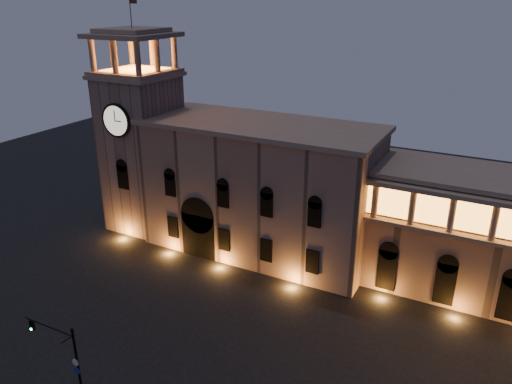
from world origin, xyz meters
TOP-DOWN VIEW (x-y plane):
  - ground at (0.00, 0.00)m, footprint 160.00×160.00m
  - government_building at (-2.08, 21.93)m, footprint 30.80×12.80m
  - clock_tower at (-20.50, 20.98)m, footprint 9.80×9.80m
  - traffic_light at (-3.24, -10.12)m, footprint 5.76×0.61m

SIDE VIEW (x-z plane):
  - ground at x=0.00m, z-range 0.00..0.00m
  - traffic_light at x=-3.24m, z-range 0.20..8.10m
  - government_building at x=-2.08m, z-range -0.03..17.57m
  - clock_tower at x=-20.50m, z-range -3.70..28.70m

